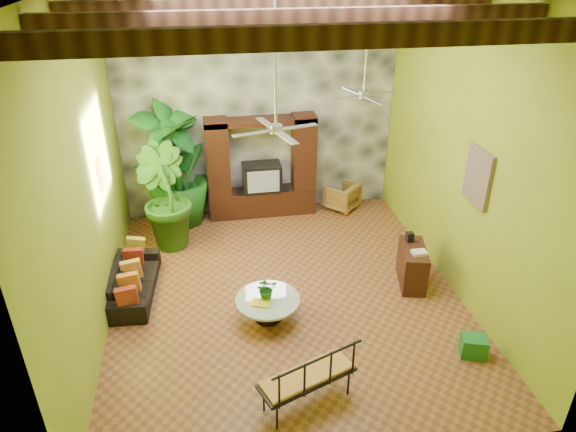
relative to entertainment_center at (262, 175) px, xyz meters
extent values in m
plane|color=brown|center=(0.00, -3.14, -0.97)|extent=(7.00, 7.00, 0.00)
cube|color=olive|center=(0.00, 0.36, 1.53)|extent=(6.00, 0.02, 5.00)
cube|color=olive|center=(-3.00, -3.14, 1.53)|extent=(0.02, 7.00, 5.00)
cube|color=olive|center=(3.00, -3.14, 1.53)|extent=(0.02, 7.00, 5.00)
cube|color=#383A3F|center=(0.00, 0.30, 1.53)|extent=(5.98, 0.10, 4.98)
cube|color=#361E11|center=(0.00, -5.74, 3.81)|extent=(5.95, 0.16, 0.22)
cube|color=#361E11|center=(0.00, -4.44, 3.81)|extent=(5.95, 0.16, 0.22)
cube|color=#361E11|center=(0.00, -3.14, 3.81)|extent=(5.95, 0.16, 0.22)
cube|color=black|center=(0.00, 0.00, -0.67)|extent=(2.40, 0.50, 0.60)
cube|color=black|center=(-0.95, 0.00, 0.33)|extent=(0.50, 0.48, 2.00)
cube|color=black|center=(0.95, 0.00, 0.33)|extent=(0.50, 0.48, 2.00)
cube|color=black|center=(0.00, 0.00, 1.23)|extent=(2.40, 0.48, 0.12)
cube|color=black|center=(0.00, -0.02, -0.05)|extent=(0.85, 0.52, 0.62)
cube|color=#8C99A8|center=(0.00, -0.29, -0.05)|extent=(0.70, 0.02, 0.50)
cylinder|color=#BABABF|center=(-0.20, -3.54, 3.13)|extent=(0.04, 0.04, 1.80)
cylinder|color=#BABABF|center=(-0.20, -3.54, 2.23)|extent=(0.18, 0.18, 0.12)
cube|color=#BABABF|center=(0.15, -3.44, 2.21)|extent=(0.58, 0.26, 0.01)
cube|color=#BABABF|center=(-0.29, -3.19, 2.21)|extent=(0.26, 0.58, 0.01)
cube|color=#BABABF|center=(-0.55, -3.63, 2.21)|extent=(0.58, 0.26, 0.01)
cube|color=#BABABF|center=(-0.11, -3.88, 2.21)|extent=(0.26, 0.58, 0.01)
cylinder|color=#BABABF|center=(1.60, -1.94, 3.13)|extent=(0.04, 0.04, 1.80)
cylinder|color=#BABABF|center=(1.60, -1.94, 2.23)|extent=(0.18, 0.18, 0.12)
cube|color=#BABABF|center=(1.95, -1.84, 2.21)|extent=(0.58, 0.26, 0.01)
cube|color=#BABABF|center=(1.51, -1.59, 2.21)|extent=(0.26, 0.58, 0.01)
cube|color=#BABABF|center=(1.25, -2.03, 2.21)|extent=(0.58, 0.26, 0.01)
cube|color=#BABABF|center=(1.69, -2.28, 2.21)|extent=(0.26, 0.58, 0.01)
cube|color=orange|center=(-2.96, -2.14, 1.13)|extent=(0.06, 0.32, 0.55)
cube|color=#234E82|center=(2.96, -3.74, 1.33)|extent=(0.06, 0.70, 0.90)
imported|color=black|center=(-2.65, -2.66, -0.70)|extent=(0.86, 1.89, 0.54)
imported|color=brown|center=(1.87, -0.06, -0.66)|extent=(0.95, 0.95, 0.62)
imported|color=#1B6820|center=(-1.93, -0.04, 0.46)|extent=(1.78, 1.54, 2.85)
imported|color=#275D18|center=(-2.10, -1.01, 0.10)|extent=(1.50, 1.50, 2.13)
imported|color=#1A5917|center=(-1.82, -0.06, 0.25)|extent=(1.85, 1.85, 2.42)
cylinder|color=black|center=(-0.41, -3.77, -0.79)|extent=(0.45, 0.45, 0.36)
cylinder|color=silver|center=(-0.41, -3.77, -0.59)|extent=(1.06, 1.06, 0.04)
imported|color=#23631A|center=(-0.42, -3.75, -0.38)|extent=(0.37, 0.33, 0.37)
cube|color=yellow|center=(-0.53, -3.88, -0.55)|extent=(0.34, 0.29, 0.03)
cube|color=black|center=(-0.14, -5.62, -0.52)|extent=(1.40, 0.89, 0.05)
cube|color=#D28C3F|center=(-0.14, -5.62, -0.48)|extent=(1.32, 0.82, 0.06)
cube|color=black|center=(-0.14, -5.86, -0.25)|extent=(1.25, 0.51, 0.54)
cube|color=#352011|center=(2.32, -3.21, -0.59)|extent=(0.62, 1.00, 0.74)
cube|color=#217D2E|center=(2.53, -5.16, -0.80)|extent=(0.44, 0.38, 0.33)
camera|label=1|loc=(-1.25, -10.48, 4.56)|focal=32.00mm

